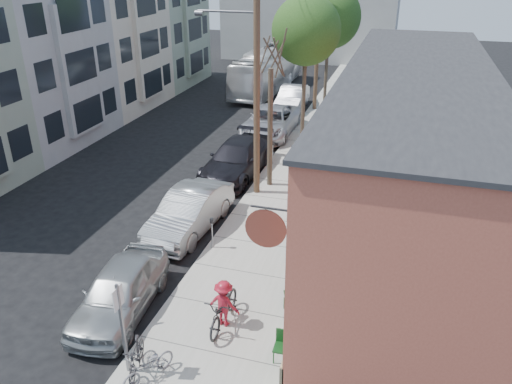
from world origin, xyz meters
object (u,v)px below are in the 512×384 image
(tree_leafy_far, at_px, (329,17))
(car_4, at_px, (292,98))
(patio_chair_a, at_px, (292,295))
(tree_bare, at_px, (270,129))
(bus, at_px, (268,70))
(parking_meter_far, at_px, (273,149))
(car_2, at_px, (237,159))
(car_3, at_px, (271,122))
(cyclist, at_px, (224,303))
(parked_bike_b, at_px, (148,367))
(utility_pole_near, at_px, (255,80))
(car_1, at_px, (189,212))
(tree_leafy_mid, at_px, (306,31))
(patron_grey, at_px, (290,232))
(car_0, at_px, (120,290))
(sign_post, at_px, (122,321))
(parking_meter_near, at_px, (212,228))
(parked_bike_a, at_px, (136,357))
(patio_chair_b, at_px, (282,347))

(tree_leafy_far, bearing_deg, car_4, -130.49)
(patio_chair_a, bearing_deg, tree_bare, 88.80)
(patio_chair_a, relative_size, bus, 0.07)
(parking_meter_far, relative_size, car_2, 0.21)
(parking_meter_far, height_order, car_3, car_3)
(cyclist, bearing_deg, parked_bike_b, 75.40)
(utility_pole_near, bearing_deg, car_1, -111.68)
(car_1, bearing_deg, utility_pole_near, 72.46)
(parked_bike_b, distance_m, car_1, 8.14)
(tree_leafy_mid, height_order, patron_grey, tree_leafy_mid)
(patio_chair_a, relative_size, car_0, 0.19)
(tree_bare, xyz_separation_m, car_2, (-2.00, 1.03, -2.08))
(sign_post, height_order, car_3, sign_post)
(parking_meter_near, xyz_separation_m, car_4, (-1.45, 19.88, -0.16))
(utility_pole_near, xyz_separation_m, tree_bare, (0.41, 1.00, -2.47))
(parking_meter_near, distance_m, tree_leafy_mid, 14.92)
(parking_meter_far, xyz_separation_m, parked_bike_a, (0.33, -15.26, -0.36))
(patio_chair_b, xyz_separation_m, parked_bike_a, (-3.61, -1.49, 0.03))
(tree_leafy_far, xyz_separation_m, parked_bike_a, (-0.22, -28.65, -5.63))
(tree_leafy_far, distance_m, car_3, 10.20)
(car_1, height_order, car_3, car_3)
(parked_bike_b, bearing_deg, car_3, 122.16)
(tree_bare, relative_size, tree_leafy_mid, 0.68)
(sign_post, xyz_separation_m, utility_pole_near, (0.04, 11.71, 3.58))
(parking_meter_far, distance_m, car_0, 13.09)
(parking_meter_far, xyz_separation_m, car_0, (-1.45, -13.01, -0.19))
(parked_bike_b, bearing_deg, utility_pole_near, 119.02)
(parked_bike_b, xyz_separation_m, car_0, (-2.23, 2.43, 0.22))
(tree_leafy_far, height_order, patio_chair_a, tree_leafy_far)
(utility_pole_near, distance_m, parked_bike_a, 12.59)
(tree_leafy_far, bearing_deg, patio_chair_a, -82.84)
(sign_post, height_order, car_4, sign_post)
(patio_chair_a, xyz_separation_m, car_0, (-5.12, -1.59, 0.20))
(parking_meter_near, bearing_deg, car_3, 96.00)
(parking_meter_near, bearing_deg, patio_chair_b, -51.40)
(patio_chair_a, height_order, car_4, car_4)
(sign_post, distance_m, bus, 31.79)
(car_4, bearing_deg, car_3, -91.65)
(tree_bare, xyz_separation_m, tree_leafy_far, (0.00, 16.01, 3.30))
(tree_leafy_far, bearing_deg, parked_bike_a, -90.43)
(patron_grey, distance_m, car_4, 19.78)
(sign_post, xyz_separation_m, cyclist, (1.83, 2.50, -0.92))
(tree_bare, bearing_deg, parking_meter_far, 101.88)
(parking_meter_far, height_order, patio_chair_b, parking_meter_far)
(parking_meter_far, xyz_separation_m, parked_bike_b, (0.78, -15.44, -0.41))
(tree_bare, xyz_separation_m, cyclist, (1.38, -10.21, -2.03))
(patio_chair_a, distance_m, parked_bike_b, 4.94)
(tree_bare, relative_size, bus, 0.47)
(car_0, bearing_deg, car_1, 84.25)
(patio_chair_b, xyz_separation_m, car_4, (-5.40, 24.82, 0.23))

